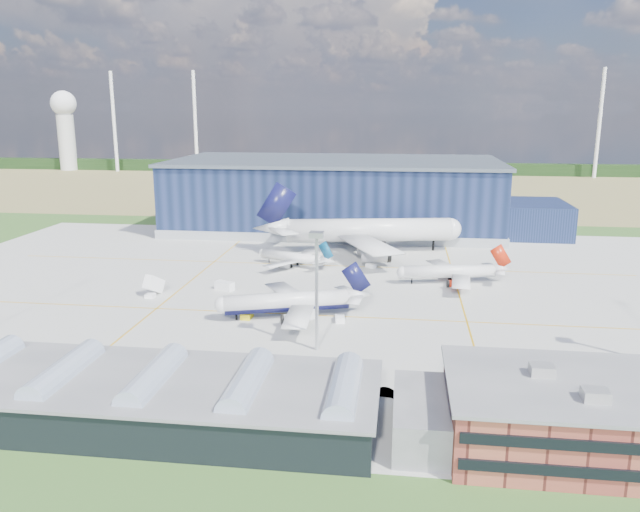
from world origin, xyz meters
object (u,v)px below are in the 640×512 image
(gse_tug_a, at_px, (247,315))
(gse_van_b, at_px, (304,313))
(hangar, at_px, (343,198))
(gse_cart_b, at_px, (371,266))
(car_a, at_px, (324,390))
(airliner_navy, at_px, (287,292))
(light_mast_center, at_px, (317,272))
(ops_building, at_px, (619,417))
(airstair, at_px, (154,288))
(airliner_red, at_px, (449,265))
(airliner_widebody, at_px, (369,218))
(airliner_regional, at_px, (292,252))
(car_b, at_px, (388,393))
(gse_cart_a, at_px, (340,319))
(gse_van_a, at_px, (225,286))

(gse_tug_a, relative_size, gse_van_b, 0.75)
(hangar, distance_m, gse_tug_a, 109.69)
(gse_cart_b, distance_m, car_a, 82.35)
(airliner_navy, bearing_deg, light_mast_center, 98.69)
(ops_building, xyz_separation_m, car_a, (-41.35, 12.00, -4.24))
(airliner_navy, distance_m, gse_cart_b, 49.27)
(gse_van_b, height_order, airstair, airstair)
(light_mast_center, distance_m, airliner_red, 58.46)
(airliner_widebody, height_order, airliner_regional, airliner_widebody)
(gse_tug_a, height_order, car_b, gse_tug_a)
(airliner_navy, relative_size, airliner_widebody, 0.53)
(airliner_widebody, xyz_separation_m, gse_cart_a, (-2.32, -68.52, -10.25))
(car_a, relative_size, car_b, 0.82)
(airliner_red, relative_size, car_b, 7.82)
(gse_cart_b, bearing_deg, car_a, -142.06)
(airliner_widebody, relative_size, gse_van_a, 13.21)
(airliner_widebody, relative_size, gse_cart_b, 24.25)
(airliner_widebody, height_order, gse_cart_a, airliner_widebody)
(light_mast_center, xyz_separation_m, airliner_regional, (-15.95, 62.93, -11.24))
(airliner_navy, xyz_separation_m, gse_cart_b, (16.07, 46.28, -5.19))
(ops_building, distance_m, gse_van_b, 69.81)
(hangar, relative_size, gse_tug_a, 41.20)
(airliner_red, bearing_deg, car_b, 67.35)
(airliner_widebody, height_order, gse_van_a, airliner_widebody)
(ops_building, bearing_deg, light_mast_center, 146.31)
(gse_van_b, height_order, car_a, gse_van_b)
(ops_building, height_order, gse_cart_b, ops_building)
(airstair, bearing_deg, car_a, -26.97)
(airliner_red, height_order, car_a, airliner_red)
(gse_tug_a, relative_size, gse_cart_b, 1.28)
(gse_tug_a, relative_size, gse_cart_a, 1.16)
(ops_building, xyz_separation_m, gse_cart_b, (-38.02, 94.29, -4.20))
(gse_van_b, bearing_deg, gse_van_a, 78.56)
(hangar, bearing_deg, gse_van_b, -88.96)
(car_b, bearing_deg, airliner_widebody, 16.26)
(car_a, bearing_deg, gse_cart_a, 6.67)
(light_mast_center, distance_m, gse_cart_a, 22.31)
(airliner_widebody, distance_m, airstair, 74.54)
(ops_building, xyz_separation_m, airliner_widebody, (-39.89, 115.00, 6.12))
(airliner_navy, distance_m, car_b, 43.04)
(gse_cart_a, relative_size, car_b, 0.76)
(light_mast_center, xyz_separation_m, gse_cart_b, (6.98, 64.28, -14.83))
(hangar, bearing_deg, gse_tug_a, -95.51)
(airliner_widebody, bearing_deg, light_mast_center, -103.71)
(light_mast_center, bearing_deg, gse_cart_a, 80.38)
(hangar, bearing_deg, car_a, -85.65)
(car_b, bearing_deg, airliner_regional, 31.64)
(airliner_navy, xyz_separation_m, car_b, (23.02, -36.00, -5.14))
(airliner_regional, height_order, gse_van_b, airliner_regional)
(airliner_widebody, distance_m, airliner_regional, 31.25)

